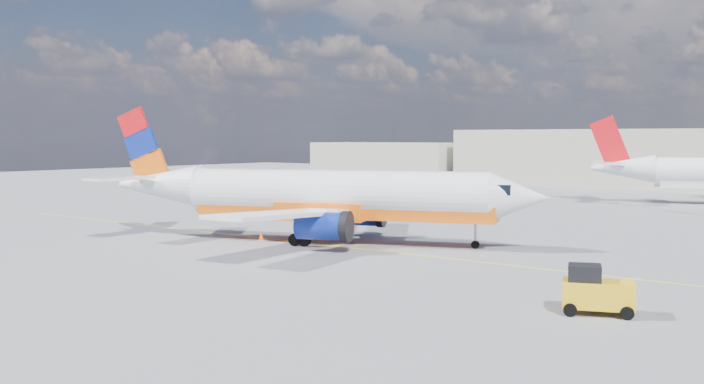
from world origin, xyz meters
The scene contains 6 objects.
ground centered at (0.00, 0.00, 0.00)m, with size 240.00×240.00×0.00m, color slate.
taxi_line centered at (0.00, 3.00, 0.01)m, with size 70.00×0.15×0.01m, color yellow.
terminal_annex centered at (-45.00, 72.00, 3.00)m, with size 26.00×10.00×6.00m, color #B3AC9A.
main_jet centered at (-1.75, 3.93, 3.04)m, with size 29.85×22.58×9.12m.
gse_tug centered at (20.12, -5.54, 0.91)m, with size 3.05×2.52×1.92m.
traffic_cone centered at (-5.58, 1.98, 0.30)m, with size 0.44×0.44×0.62m.
Camera 1 is at (31.26, -35.18, 6.90)m, focal length 40.00 mm.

